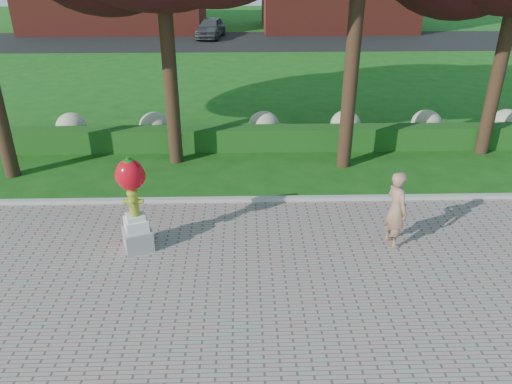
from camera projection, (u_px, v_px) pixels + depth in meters
ground at (234, 264)px, 11.35m from camera, size 100.00×100.00×0.00m
curb at (236, 200)px, 13.99m from camera, size 40.00×0.18×0.15m
lawn_hedge at (237, 139)px, 17.41m from camera, size 24.00×0.70×0.80m
hydrangea_row at (252, 125)px, 18.25m from camera, size 20.10×1.10×0.99m
street at (239, 41)px, 36.31m from camera, size 50.00×8.00×0.02m
hydrant_sculpture at (133, 202)px, 11.33m from camera, size 0.82×0.82×2.34m
woman at (396, 209)px, 11.62m from camera, size 0.64×0.79×1.89m
parked_car at (211, 27)px, 37.28m from camera, size 2.38×4.49×1.45m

